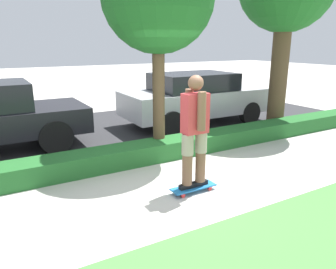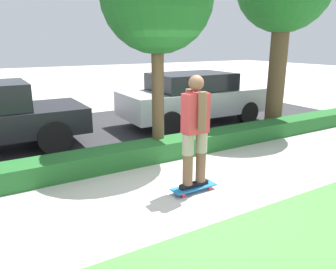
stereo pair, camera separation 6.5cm
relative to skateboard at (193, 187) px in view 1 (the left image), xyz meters
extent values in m
plane|color=#BCB7AD|center=(-0.14, 0.06, -0.07)|extent=(60.00, 60.00, 0.00)
cube|color=#2D2D30|center=(-0.14, 4.26, -0.07)|extent=(15.57, 5.00, 0.01)
cube|color=#236028|center=(-0.14, 1.66, 0.11)|extent=(15.57, 0.60, 0.37)
cube|color=#1E6BAD|center=(0.00, 0.00, 0.01)|extent=(0.75, 0.24, 0.02)
cylinder|color=red|center=(0.26, -0.09, -0.04)|extent=(0.07, 0.04, 0.07)
cylinder|color=red|center=(0.26, 0.09, -0.04)|extent=(0.07, 0.04, 0.07)
cylinder|color=red|center=(-0.26, -0.09, -0.04)|extent=(0.07, 0.04, 0.07)
cylinder|color=red|center=(-0.26, 0.09, -0.04)|extent=(0.07, 0.04, 0.07)
cube|color=black|center=(-0.12, 0.00, 0.05)|extent=(0.26, 0.09, 0.07)
cylinder|color=brown|center=(-0.12, 0.00, 0.49)|extent=(0.16, 0.16, 0.82)
cylinder|color=gray|center=(-0.12, 0.00, 0.74)|extent=(0.18, 0.18, 0.33)
cube|color=black|center=(0.12, 0.00, 0.05)|extent=(0.26, 0.09, 0.07)
cylinder|color=brown|center=(0.12, 0.00, 0.49)|extent=(0.16, 0.16, 0.82)
cylinder|color=gray|center=(0.12, 0.00, 0.74)|extent=(0.18, 0.18, 0.33)
cube|color=#C6383D|center=(0.00, 0.00, 1.20)|extent=(0.39, 0.21, 0.60)
cylinder|color=brown|center=(0.00, -0.16, 1.26)|extent=(0.13, 0.13, 0.57)
cylinder|color=brown|center=(0.00, 0.16, 1.26)|extent=(0.13, 0.13, 0.57)
sphere|color=brown|center=(0.00, 0.00, 1.66)|extent=(0.23, 0.23, 0.23)
cylinder|color=brown|center=(0.39, 1.87, 1.21)|extent=(0.25, 0.25, 2.55)
cylinder|color=brown|center=(4.14, 2.15, 1.46)|extent=(0.45, 0.45, 3.06)
cylinder|color=black|center=(-1.47, 3.04, 0.29)|extent=(0.72, 0.21, 0.72)
cylinder|color=black|center=(-1.47, 4.62, 0.29)|extent=(0.72, 0.21, 0.72)
cube|color=#B7B7BC|center=(2.66, 3.78, 0.59)|extent=(4.30, 1.83, 0.67)
cube|color=black|center=(2.53, 3.78, 1.16)|extent=(2.25, 1.59, 0.48)
cylinder|color=black|center=(3.98, 2.97, 0.25)|extent=(0.65, 0.21, 0.65)
cylinder|color=black|center=(3.98, 4.60, 0.25)|extent=(0.65, 0.21, 0.65)
cylinder|color=black|center=(1.33, 2.97, 0.25)|extent=(0.65, 0.21, 0.65)
cylinder|color=black|center=(1.33, 4.60, 0.25)|extent=(0.65, 0.21, 0.65)
camera|label=1|loc=(-2.73, -3.94, 2.22)|focal=35.00mm
camera|label=2|loc=(-2.79, -3.91, 2.22)|focal=35.00mm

